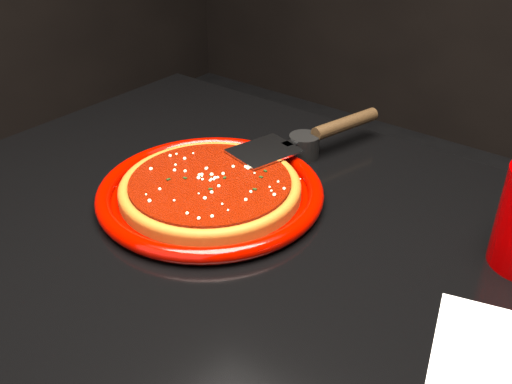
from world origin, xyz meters
TOP-DOWN VIEW (x-y plane):
  - plate at (-0.18, 0.05)m, footprint 0.39×0.39m
  - pizza_crust at (-0.18, 0.05)m, footprint 0.32×0.32m
  - pizza_crust_rim at (-0.18, 0.05)m, footprint 0.32×0.32m
  - pizza_sauce at (-0.18, 0.05)m, footprint 0.28×0.28m
  - parmesan_dusting at (-0.18, 0.05)m, footprint 0.22×0.22m
  - basil_flecks at (-0.18, 0.05)m, footprint 0.21×0.21m
  - pizza_server at (-0.14, 0.24)m, footprint 0.17×0.34m
  - napkin_a at (0.25, 0.01)m, footprint 0.17×0.17m
  - ramekin at (-0.15, 0.24)m, footprint 0.05×0.05m

SIDE VIEW (x-z plane):
  - napkin_a at x=0.25m, z-range 0.75..0.75m
  - plate at x=-0.18m, z-range 0.75..0.77m
  - pizza_crust at x=-0.18m, z-range 0.76..0.77m
  - ramekin at x=-0.15m, z-range 0.75..0.79m
  - pizza_crust_rim at x=-0.18m, z-range 0.76..0.78m
  - pizza_sauce at x=-0.18m, z-range 0.77..0.78m
  - basil_flecks at x=-0.18m, z-range 0.78..0.78m
  - parmesan_dusting at x=-0.18m, z-range 0.78..0.79m
  - pizza_server at x=-0.14m, z-range 0.78..0.80m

